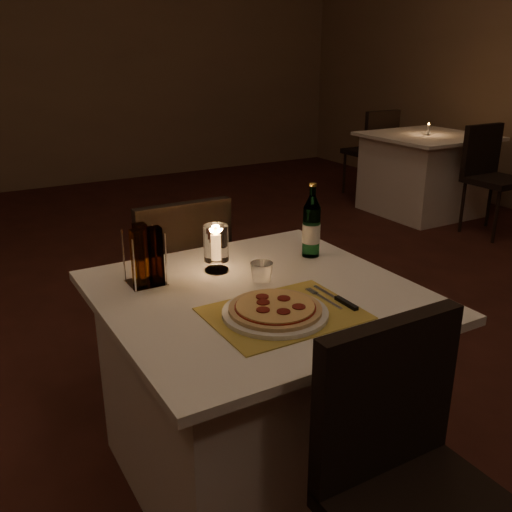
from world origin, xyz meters
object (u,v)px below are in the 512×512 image
tumbler (262,273)px  hurricane_candle (216,245)px  pizza (275,308)px  neighbor_table_right (424,174)px  main_table (259,387)px  plate (275,313)px  chair_far (177,275)px  chair_near (410,469)px  water_bottle (311,227)px

tumbler → hurricane_candle: bearing=113.4°
pizza → tumbler: tumbler is taller
hurricane_candle → neighbor_table_right: 3.85m
main_table → hurricane_candle: hurricane_candle is taller
plate → chair_far: bearing=86.8°
chair_near → pizza: chair_near is taller
plate → hurricane_candle: bearing=88.3°
water_bottle → plate: bearing=-136.4°
chair_far → tumbler: bearing=-86.4°
main_table → pizza: size_ratio=3.57×
tumbler → neighbor_table_right: (3.13, 2.26, -0.40)m
main_table → neighbor_table_right: (3.17, 2.32, 0.00)m
pizza → neighbor_table_right: pizza is taller
plate → water_bottle: size_ratio=1.12×
chair_near → pizza: size_ratio=3.21×
chair_far → water_bottle: 0.69m
tumbler → plate: bearing=-111.5°
main_table → chair_far: (-0.00, 0.71, 0.18)m
chair_far → water_bottle: (0.35, -0.51, 0.31)m
chair_near → hurricane_candle: hurricane_candle is taller
chair_near → plate: chair_near is taller
plate → pizza: 0.02m
tumbler → neighbor_table_right: bearing=35.9°
pizza → hurricane_candle: (0.01, 0.42, 0.07)m
hurricane_candle → neighbor_table_right: hurricane_candle is taller
chair_far → water_bottle: water_bottle is taller
pizza → water_bottle: bearing=43.6°
plate → hurricane_candle: hurricane_candle is taller
main_table → plate: plate is taller
plate → pizza: size_ratio=1.14×
chair_near → chair_far: 1.43m
pizza → tumbler: (0.09, 0.23, 0.01)m
pizza → tumbler: 0.25m
chair_near → tumbler: chair_near is taller
pizza → neighbor_table_right: bearing=37.8°
pizza → tumbler: bearing=68.5°
chair_near → water_bottle: 1.03m
chair_near → neighbor_table_right: bearing=43.7°
chair_far → neighbor_table_right: chair_far is taller
chair_far → pizza: 0.92m
plate → tumbler: 0.25m
hurricane_candle → tumbler: bearing=-66.6°
water_bottle → neighbor_table_right: 3.56m
chair_far → water_bottle: bearing=-55.8°
tumbler → hurricane_candle: size_ratio=0.45×
main_table → plate: (-0.05, -0.18, 0.38)m
plate → hurricane_candle: (0.01, 0.42, 0.09)m
main_table → pizza: bearing=-105.5°
chair_far → chair_near: bearing=-90.0°
plate → tumbler: (0.09, 0.23, 0.03)m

